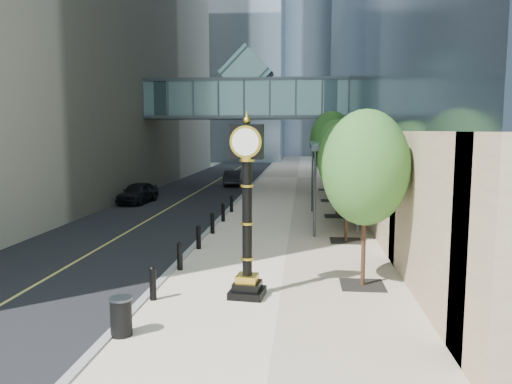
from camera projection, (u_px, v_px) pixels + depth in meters
ground at (240, 318)px, 13.45m from camera, size 320.00×320.00×0.00m
road at (223, 177)px, 53.63m from camera, size 8.00×180.00×0.02m
sidewalk at (297, 178)px, 52.86m from camera, size 8.00×180.00×0.06m
curb at (260, 177)px, 53.24m from camera, size 0.25×180.00×0.07m
distant_tower_c at (276, 23)px, 128.55m from camera, size 22.00×22.00×65.00m
skywalk at (247, 97)px, 40.44m from camera, size 17.00×4.20×5.80m
entrance_canopy at (338, 146)px, 26.43m from camera, size 3.00×8.00×4.38m
bollard_row at (206, 231)px, 22.53m from camera, size 0.20×16.20×0.90m
street_trees at (337, 149)px, 28.83m from camera, size 3.06×28.70×6.29m
street_clock at (247, 220)px, 14.72m from camera, size 1.11×1.11×5.36m
trash_bin at (121, 318)px, 12.09m from camera, size 0.66×0.66×0.90m
pedestrian at (361, 214)px, 24.62m from camera, size 0.63×0.43×1.68m
car_near at (138, 193)px, 34.42m from camera, size 2.04×4.35×1.44m
car_far at (234, 178)px, 45.43m from camera, size 1.63×4.29×1.40m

